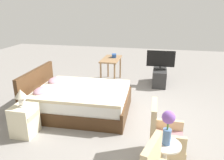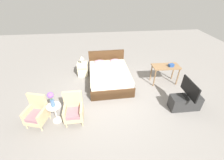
# 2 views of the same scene
# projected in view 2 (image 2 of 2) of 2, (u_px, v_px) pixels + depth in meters

# --- Properties ---
(ground_plane) EXTENTS (16.00, 16.00, 0.00)m
(ground_plane) POSITION_uv_depth(u_px,v_px,m) (115.00, 98.00, 5.36)
(ground_plane) COLOR gray
(bed) EXTENTS (1.64, 2.21, 0.96)m
(bed) POSITION_uv_depth(u_px,v_px,m) (109.00, 75.00, 6.07)
(bed) COLOR #472D19
(bed) RESTS_ON ground_plane
(armchair_by_window_left) EXTENTS (0.67, 0.67, 0.92)m
(armchair_by_window_left) POSITION_uv_depth(u_px,v_px,m) (37.00, 113.00, 4.29)
(armchair_by_window_left) COLOR #CCB284
(armchair_by_window_left) RESTS_ON ground_plane
(armchair_by_window_right) EXTENTS (0.55, 0.55, 0.92)m
(armchair_by_window_right) POSITION_uv_depth(u_px,v_px,m) (74.00, 110.00, 4.38)
(armchair_by_window_right) COLOR #CCB284
(armchair_by_window_right) RESTS_ON ground_plane
(side_table) EXTENTS (0.40, 0.40, 0.60)m
(side_table) POSITION_uv_depth(u_px,v_px,m) (55.00, 112.00, 4.32)
(side_table) COLOR beige
(side_table) RESTS_ON ground_plane
(flower_vase) EXTENTS (0.17, 0.17, 0.48)m
(flower_vase) POSITION_uv_depth(u_px,v_px,m) (51.00, 98.00, 4.03)
(flower_vase) COLOR #4C709E
(flower_vase) RESTS_ON side_table
(nightstand) EXTENTS (0.44, 0.41, 0.58)m
(nightstand) POSITION_uv_depth(u_px,v_px,m) (83.00, 69.00, 6.52)
(nightstand) COLOR beige
(nightstand) RESTS_ON ground_plane
(table_lamp) EXTENTS (0.22, 0.22, 0.33)m
(table_lamp) POSITION_uv_depth(u_px,v_px,m) (82.00, 59.00, 6.24)
(table_lamp) COLOR silver
(table_lamp) RESTS_ON nightstand
(tv_stand) EXTENTS (0.96, 0.40, 0.49)m
(tv_stand) POSITION_uv_depth(u_px,v_px,m) (185.00, 102.00, 4.84)
(tv_stand) COLOR #2D2D2D
(tv_stand) RESTS_ON ground_plane
(tv_flatscreen) EXTENTS (0.21, 0.83, 0.56)m
(tv_flatscreen) POSITION_uv_depth(u_px,v_px,m) (190.00, 89.00, 4.53)
(tv_flatscreen) COLOR black
(tv_flatscreen) RESTS_ON tv_stand
(vanity_desk) EXTENTS (1.04, 0.52, 0.76)m
(vanity_desk) POSITION_uv_depth(u_px,v_px,m) (166.00, 69.00, 5.84)
(vanity_desk) COLOR #8E6B47
(vanity_desk) RESTS_ON ground_plane
(book_stack) EXTENTS (0.23, 0.17, 0.11)m
(book_stack) POSITION_uv_depth(u_px,v_px,m) (171.00, 65.00, 5.71)
(book_stack) COLOR #284C8E
(book_stack) RESTS_ON vanity_desk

